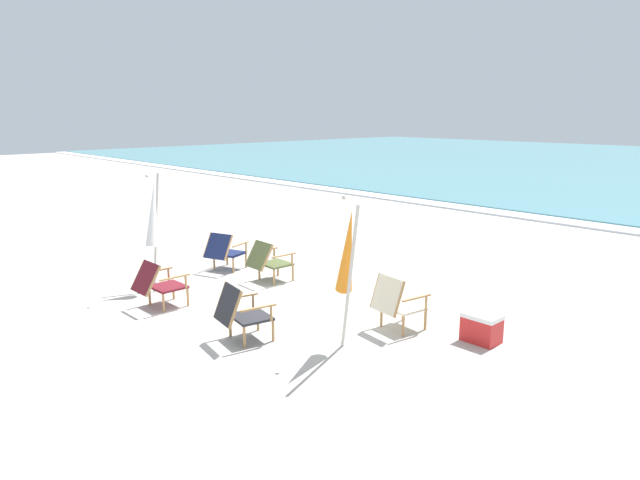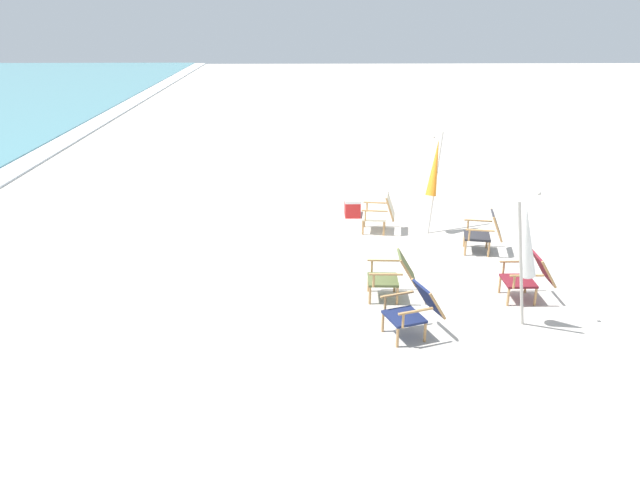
# 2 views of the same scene
# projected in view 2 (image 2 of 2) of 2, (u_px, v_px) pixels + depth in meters

# --- Properties ---
(ground_plane) EXTENTS (80.00, 80.00, 0.00)m
(ground_plane) POSITION_uv_depth(u_px,v_px,m) (438.00, 265.00, 11.42)
(ground_plane) COLOR #B2AAA0
(beach_chair_back_left) EXTENTS (0.67, 0.75, 0.82)m
(beach_chair_back_left) POSITION_uv_depth(u_px,v_px,m) (381.00, 212.00, 12.92)
(beach_chair_back_left) COLOR beige
(beach_chair_back_left) RESTS_ON ground
(beach_chair_far_center) EXTENTS (0.62, 0.79, 0.78)m
(beach_chair_far_center) POSITION_uv_depth(u_px,v_px,m) (394.00, 274.00, 9.99)
(beach_chair_far_center) COLOR #515B33
(beach_chair_far_center) RESTS_ON ground
(beach_chair_front_left) EXTENTS (0.80, 0.92, 0.77)m
(beach_chair_front_left) POSITION_uv_depth(u_px,v_px,m) (415.00, 308.00, 8.88)
(beach_chair_front_left) COLOR #19234C
(beach_chair_front_left) RESTS_ON ground
(beach_chair_mid_center) EXTENTS (0.60, 0.77, 0.78)m
(beach_chair_mid_center) POSITION_uv_depth(u_px,v_px,m) (530.00, 275.00, 9.96)
(beach_chair_mid_center) COLOR maroon
(beach_chair_mid_center) RESTS_ON ground
(beach_chair_front_right) EXTENTS (0.70, 0.79, 0.81)m
(beach_chair_front_right) POSITION_uv_depth(u_px,v_px,m) (486.00, 231.00, 11.84)
(beach_chair_front_right) COLOR #28282D
(beach_chair_front_right) RESTS_ON ground
(umbrella_furled_orange) EXTENTS (0.66, 0.45, 2.05)m
(umbrella_furled_orange) POSITION_uv_depth(u_px,v_px,m) (435.00, 168.00, 12.66)
(umbrella_furled_orange) COLOR #B7B2A8
(umbrella_furled_orange) RESTS_ON ground
(umbrella_furled_white) EXTENTS (0.52, 0.55, 2.07)m
(umbrella_furled_white) POSITION_uv_depth(u_px,v_px,m) (527.00, 243.00, 8.73)
(umbrella_furled_white) COLOR #B7B2A8
(umbrella_furled_white) RESTS_ON ground
(cooler_box) EXTENTS (0.49, 0.35, 0.40)m
(cooler_box) POSITION_uv_depth(u_px,v_px,m) (352.00, 207.00, 14.00)
(cooler_box) COLOR red
(cooler_box) RESTS_ON ground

